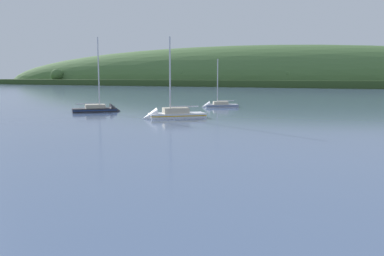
% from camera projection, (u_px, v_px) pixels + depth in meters
% --- Properties ---
extents(far_shoreline_hill, '(569.77, 90.56, 55.46)m').
position_uv_depth(far_shoreline_hill, '(229.00, 85.00, 285.77)').
color(far_shoreline_hill, '#314A21').
rests_on(far_shoreline_hill, ground).
extents(sailboat_near_mooring, '(7.99, 8.19, 14.47)m').
position_uv_depth(sailboat_near_mooring, '(101.00, 111.00, 71.00)').
color(sailboat_near_mooring, '#232328').
rests_on(sailboat_near_mooring, ground).
extents(sailboat_midwater_white, '(7.63, 6.18, 11.03)m').
position_uv_depth(sailboat_midwater_white, '(217.00, 107.00, 81.52)').
color(sailboat_midwater_white, '#ADB2BC').
rests_on(sailboat_midwater_white, ground).
extents(sailboat_far_left, '(9.10, 8.66, 13.55)m').
position_uv_depth(sailboat_far_left, '(169.00, 117.00, 60.15)').
color(sailboat_far_left, white).
rests_on(sailboat_far_left, ground).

